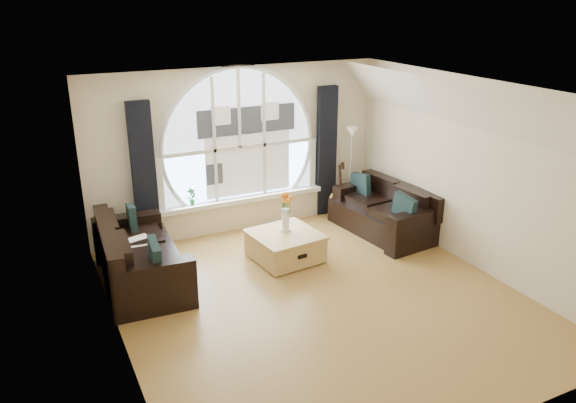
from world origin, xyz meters
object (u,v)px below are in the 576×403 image
object	(u,v)px
coffee_chest	(285,245)
vase_flowers	(285,206)
sofa_right	(383,210)
sofa_left	(141,256)
guitar	(338,190)
floor_lamp	(351,172)
potted_plant	(192,197)

from	to	relation	value
coffee_chest	vase_flowers	size ratio (longest dim) A/B	1.35
coffee_chest	sofa_right	bearing A→B (deg)	0.00
sofa_left	guitar	world-z (taller)	guitar
sofa_right	vase_flowers	world-z (taller)	vase_flowers
floor_lamp	guitar	distance (m)	0.40
sofa_right	coffee_chest	bearing A→B (deg)	-179.95
sofa_right	coffee_chest	size ratio (longest dim) A/B	1.93
sofa_right	floor_lamp	bearing A→B (deg)	87.02
floor_lamp	guitar	xyz separation A→B (m)	(-0.29, -0.07, -0.27)
potted_plant	sofa_right	bearing A→B (deg)	-22.85
sofa_left	potted_plant	world-z (taller)	potted_plant
sofa_right	potted_plant	size ratio (longest dim) A/B	6.28
floor_lamp	guitar	size ratio (longest dim) A/B	1.51
sofa_right	coffee_chest	xyz separation A→B (m)	(-1.90, -0.21, -0.17)
potted_plant	coffee_chest	bearing A→B (deg)	-55.52
sofa_right	floor_lamp	distance (m)	1.03
sofa_left	coffee_chest	xyz separation A→B (m)	(2.09, -0.21, -0.17)
vase_flowers	guitar	bearing A→B (deg)	33.36
coffee_chest	guitar	size ratio (longest dim) A/B	0.89
sofa_left	sofa_right	world-z (taller)	sofa_left
vase_flowers	potted_plant	bearing A→B (deg)	127.47
guitar	sofa_right	bearing A→B (deg)	-59.04
floor_lamp	potted_plant	bearing A→B (deg)	174.50
guitar	sofa_left	bearing A→B (deg)	-157.03
floor_lamp	potted_plant	size ratio (longest dim) A/B	5.50
vase_flowers	coffee_chest	bearing A→B (deg)	-119.03
vase_flowers	potted_plant	xyz separation A→B (m)	(-1.03, 1.34, -0.12)
sofa_left	coffee_chest	distance (m)	2.11
coffee_chest	sofa_left	bearing A→B (deg)	167.82
sofa_left	vase_flowers	distance (m)	2.18
coffee_chest	vase_flowers	distance (m)	0.59
floor_lamp	vase_flowers	bearing A→B (deg)	-149.31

